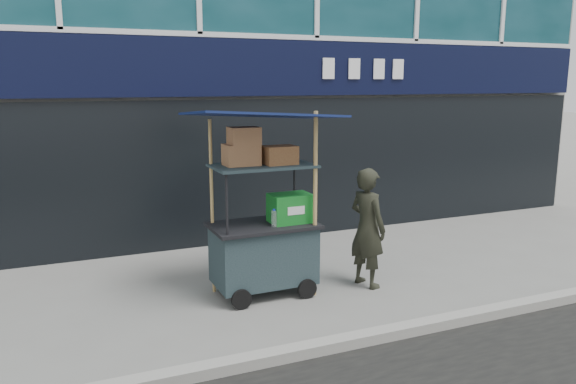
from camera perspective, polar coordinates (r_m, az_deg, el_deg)
name	(u,v)px	position (r m, az deg, el deg)	size (l,w,h in m)	color
ground	(304,346)	(6.02, 1.62, -15.37)	(80.00, 80.00, 0.00)	slate
curb	(312,349)	(5.83, 2.47, -15.64)	(80.00, 0.18, 0.12)	gray
vendor_cart	(265,230)	(7.11, -2.37, -3.91)	(1.78, 1.26, 2.39)	#18272A
vendor_man	(367,228)	(7.47, 8.08, -3.60)	(0.58, 0.38, 1.59)	black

